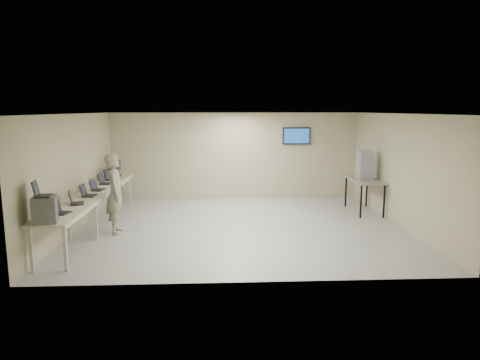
{
  "coord_description": "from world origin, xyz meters",
  "views": [
    {
      "loc": [
        -0.53,
        -10.36,
        2.9
      ],
      "look_at": [
        0.0,
        0.2,
        1.15
      ],
      "focal_mm": 32.0,
      "sensor_mm": 36.0,
      "label": 1
    }
  ],
  "objects_px": {
    "workbench": "(93,196)",
    "soldier": "(115,194)",
    "equipment_box": "(45,209)",
    "side_table": "(365,182)"
  },
  "relations": [
    {
      "from": "equipment_box",
      "to": "side_table",
      "type": "xyz_separation_m",
      "value": [
        7.25,
        4.13,
        -0.26
      ]
    },
    {
      "from": "workbench",
      "to": "equipment_box",
      "type": "relative_size",
      "value": 12.7
    },
    {
      "from": "workbench",
      "to": "side_table",
      "type": "xyz_separation_m",
      "value": [
        7.19,
        1.38,
        0.05
      ]
    },
    {
      "from": "soldier",
      "to": "workbench",
      "type": "bearing_deg",
      "value": 48.79
    },
    {
      "from": "workbench",
      "to": "equipment_box",
      "type": "xyz_separation_m",
      "value": [
        -0.06,
        -2.75,
        0.31
      ]
    },
    {
      "from": "workbench",
      "to": "soldier",
      "type": "relative_size",
      "value": 3.17
    },
    {
      "from": "equipment_box",
      "to": "soldier",
      "type": "bearing_deg",
      "value": 59.09
    },
    {
      "from": "equipment_box",
      "to": "soldier",
      "type": "xyz_separation_m",
      "value": [
        0.69,
        2.36,
        -0.19
      ]
    },
    {
      "from": "workbench",
      "to": "equipment_box",
      "type": "bearing_deg",
      "value": -91.31
    },
    {
      "from": "workbench",
      "to": "soldier",
      "type": "distance_m",
      "value": 0.74
    }
  ]
}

